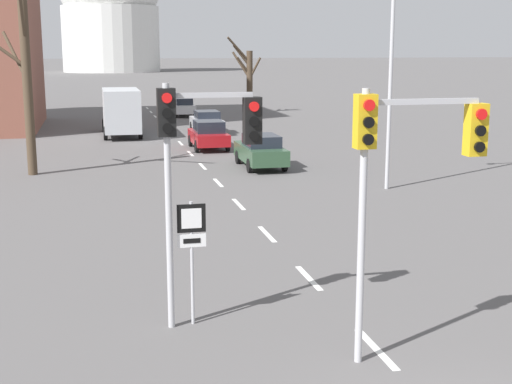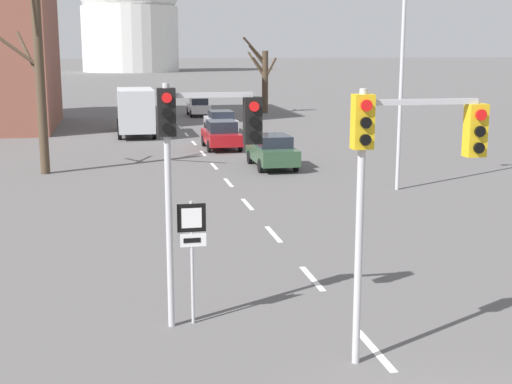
# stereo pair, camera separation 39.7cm
# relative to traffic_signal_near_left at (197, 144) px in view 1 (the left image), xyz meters

# --- Properties ---
(lane_stripe_0) EXTENTS (0.16, 2.00, 0.01)m
(lane_stripe_0) POSITION_rel_traffic_signal_near_left_xyz_m (3.18, -2.02, -3.87)
(lane_stripe_0) COLOR silver
(lane_stripe_0) RESTS_ON ground_plane
(lane_stripe_1) EXTENTS (0.16, 2.00, 0.01)m
(lane_stripe_1) POSITION_rel_traffic_signal_near_left_xyz_m (3.18, 2.48, -3.87)
(lane_stripe_1) COLOR silver
(lane_stripe_1) RESTS_ON ground_plane
(lane_stripe_2) EXTENTS (0.16, 2.00, 0.01)m
(lane_stripe_2) POSITION_rel_traffic_signal_near_left_xyz_m (3.18, 6.98, -3.87)
(lane_stripe_2) COLOR silver
(lane_stripe_2) RESTS_ON ground_plane
(lane_stripe_3) EXTENTS (0.16, 2.00, 0.01)m
(lane_stripe_3) POSITION_rel_traffic_signal_near_left_xyz_m (3.18, 11.48, -3.87)
(lane_stripe_3) COLOR silver
(lane_stripe_3) RESTS_ON ground_plane
(lane_stripe_4) EXTENTS (0.16, 2.00, 0.01)m
(lane_stripe_4) POSITION_rel_traffic_signal_near_left_xyz_m (3.18, 15.98, -3.87)
(lane_stripe_4) COLOR silver
(lane_stripe_4) RESTS_ON ground_plane
(lane_stripe_5) EXTENTS (0.16, 2.00, 0.01)m
(lane_stripe_5) POSITION_rel_traffic_signal_near_left_xyz_m (3.18, 20.48, -3.87)
(lane_stripe_5) COLOR silver
(lane_stripe_5) RESTS_ON ground_plane
(lane_stripe_6) EXTENTS (0.16, 2.00, 0.01)m
(lane_stripe_6) POSITION_rel_traffic_signal_near_left_xyz_m (3.18, 24.98, -3.87)
(lane_stripe_6) COLOR silver
(lane_stripe_6) RESTS_ON ground_plane
(lane_stripe_7) EXTENTS (0.16, 2.00, 0.01)m
(lane_stripe_7) POSITION_rel_traffic_signal_near_left_xyz_m (3.18, 29.48, -3.87)
(lane_stripe_7) COLOR silver
(lane_stripe_7) RESTS_ON ground_plane
(lane_stripe_8) EXTENTS (0.16, 2.00, 0.01)m
(lane_stripe_8) POSITION_rel_traffic_signal_near_left_xyz_m (3.18, 33.98, -3.87)
(lane_stripe_8) COLOR silver
(lane_stripe_8) RESTS_ON ground_plane
(lane_stripe_9) EXTENTS (0.16, 2.00, 0.01)m
(lane_stripe_9) POSITION_rel_traffic_signal_near_left_xyz_m (3.18, 38.48, -3.87)
(lane_stripe_9) COLOR silver
(lane_stripe_9) RESTS_ON ground_plane
(lane_stripe_10) EXTENTS (0.16, 2.00, 0.01)m
(lane_stripe_10) POSITION_rel_traffic_signal_near_left_xyz_m (3.18, 42.98, -3.87)
(lane_stripe_10) COLOR silver
(lane_stripe_10) RESTS_ON ground_plane
(lane_stripe_11) EXTENTS (0.16, 2.00, 0.01)m
(lane_stripe_11) POSITION_rel_traffic_signal_near_left_xyz_m (3.18, 47.48, -3.87)
(lane_stripe_11) COLOR silver
(lane_stripe_11) RESTS_ON ground_plane
(lane_stripe_12) EXTENTS (0.16, 2.00, 0.01)m
(lane_stripe_12) POSITION_rel_traffic_signal_near_left_xyz_m (3.18, 51.98, -3.87)
(lane_stripe_12) COLOR silver
(lane_stripe_12) RESTS_ON ground_plane
(lane_stripe_13) EXTENTS (0.16, 2.00, 0.01)m
(lane_stripe_13) POSITION_rel_traffic_signal_near_left_xyz_m (3.18, 56.48, -3.87)
(lane_stripe_13) COLOR silver
(lane_stripe_13) RESTS_ON ground_plane
(traffic_signal_near_left) EXTENTS (2.12, 0.34, 5.11)m
(traffic_signal_near_left) POSITION_rel_traffic_signal_near_left_xyz_m (0.00, 0.00, 0.00)
(traffic_signal_near_left) COLOR #B2B2B7
(traffic_signal_near_left) RESTS_ON ground_plane
(traffic_signal_centre_tall) EXTENTS (2.52, 0.34, 5.10)m
(traffic_signal_centre_tall) POSITION_rel_traffic_signal_near_left_xyz_m (3.38, -2.48, 0.01)
(traffic_signal_centre_tall) COLOR #B2B2B7
(traffic_signal_centre_tall) RESTS_ON ground_plane
(route_sign_post) EXTENTS (0.60, 0.08, 2.68)m
(route_sign_post) POSITION_rel_traffic_signal_near_left_xyz_m (-0.14, 0.07, -2.05)
(route_sign_post) COLOR #B2B2B7
(route_sign_post) RESTS_ON ground_plane
(street_lamp_right) EXTENTS (1.76, 0.36, 9.93)m
(street_lamp_right) POSITION_rel_traffic_signal_near_left_xyz_m (9.57, 13.07, 2.03)
(street_lamp_right) COLOR #B2B2B7
(street_lamp_right) RESTS_ON ground_plane
(sedan_near_left) EXTENTS (1.95, 4.22, 1.66)m
(sedan_near_left) POSITION_rel_traffic_signal_near_left_xyz_m (4.47, 26.55, -3.03)
(sedan_near_left) COLOR maroon
(sedan_near_left) RESTS_ON ground_plane
(sedan_near_right) EXTENTS (1.89, 4.44, 1.64)m
(sedan_near_right) POSITION_rel_traffic_signal_near_left_xyz_m (5.93, 19.50, -3.04)
(sedan_near_right) COLOR #2D4C33
(sedan_near_right) RESTS_ON ground_plane
(sedan_mid_centre) EXTENTS (1.75, 4.15, 1.57)m
(sedan_mid_centre) POSITION_rel_traffic_signal_near_left_xyz_m (5.60, 47.26, -3.08)
(sedan_mid_centre) COLOR silver
(sedan_mid_centre) RESTS_ON ground_plane
(sedan_far_left) EXTENTS (1.89, 4.34, 1.57)m
(sedan_far_left) POSITION_rel_traffic_signal_near_left_xyz_m (5.58, 34.24, -3.07)
(sedan_far_left) COLOR #B7B7BC
(sedan_far_left) RESTS_ON ground_plane
(delivery_truck) EXTENTS (2.44, 7.20, 3.14)m
(delivery_truck) POSITION_rel_traffic_signal_near_left_xyz_m (-0.20, 34.27, -2.18)
(delivery_truck) COLOR #333842
(delivery_truck) RESTS_ON ground_plane
(bare_tree_left_near) EXTENTS (3.56, 5.30, 10.67)m
(bare_tree_left_near) POSITION_rel_traffic_signal_near_left_xyz_m (-4.98, 19.92, 0.76)
(bare_tree_left_near) COLOR #473828
(bare_tree_left_near) RESTS_ON ground_plane
(bare_tree_right_near) EXTENTS (3.11, 1.49, 6.78)m
(bare_tree_right_near) POSITION_rel_traffic_signal_near_left_xyz_m (11.72, 48.99, -0.69)
(bare_tree_right_near) COLOR #473828
(bare_tree_right_near) RESTS_ON ground_plane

